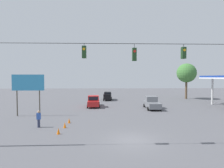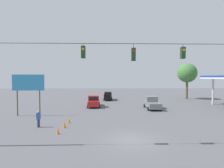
# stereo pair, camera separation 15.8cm
# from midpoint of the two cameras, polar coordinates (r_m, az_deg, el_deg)

# --- Properties ---
(ground_plane) EXTENTS (140.00, 140.00, 0.00)m
(ground_plane) POSITION_cam_midpoint_polar(r_m,az_deg,el_deg) (16.10, 6.28, -17.76)
(ground_plane) COLOR #56565B
(overhead_signal_span) EXTENTS (23.07, 0.38, 8.68)m
(overhead_signal_span) POSITION_cam_midpoint_polar(r_m,az_deg,el_deg) (14.15, 6.88, 2.01)
(overhead_signal_span) COLOR #939399
(overhead_signal_span) RESTS_ON ground_plane
(sedan_black_withflow_deep) EXTENTS (2.12, 4.52, 1.95)m
(sedan_black_withflow_deep) POSITION_cam_midpoint_polar(r_m,az_deg,el_deg) (41.98, -1.55, -3.88)
(sedan_black_withflow_deep) COLOR black
(sedan_black_withflow_deep) RESTS_ON ground_plane
(pickup_truck_grey_oncoming_far) EXTENTS (2.33, 5.11, 2.12)m
(pickup_truck_grey_oncoming_far) POSITION_cam_midpoint_polar(r_m,az_deg,el_deg) (31.33, 12.71, -6.10)
(pickup_truck_grey_oncoming_far) COLOR slate
(pickup_truck_grey_oncoming_far) RESTS_ON ground_plane
(pickup_truck_red_withflow_far) EXTENTS (2.48, 5.18, 2.12)m
(pickup_truck_red_withflow_far) POSITION_cam_midpoint_polar(r_m,az_deg,el_deg) (32.79, -6.19, -5.69)
(pickup_truck_red_withflow_far) COLOR red
(pickup_truck_red_withflow_far) RESTS_ON ground_plane
(traffic_cone_nearest) EXTENTS (0.31, 0.31, 0.61)m
(traffic_cone_nearest) POSITION_cam_midpoint_polar(r_m,az_deg,el_deg) (18.21, -17.35, -14.44)
(traffic_cone_nearest) COLOR orange
(traffic_cone_nearest) RESTS_ON ground_plane
(traffic_cone_second) EXTENTS (0.31, 0.31, 0.61)m
(traffic_cone_second) POSITION_cam_midpoint_polar(r_m,az_deg,el_deg) (20.11, -15.39, -12.81)
(traffic_cone_second) COLOR orange
(traffic_cone_second) RESTS_ON ground_plane
(traffic_cone_third) EXTENTS (0.31, 0.31, 0.61)m
(traffic_cone_third) POSITION_cam_midpoint_polar(r_m,az_deg,el_deg) (21.99, -14.04, -11.49)
(traffic_cone_third) COLOR orange
(traffic_cone_third) RESTS_ON ground_plane
(roadside_billboard) EXTENTS (4.49, 0.16, 5.87)m
(roadside_billboard) POSITION_cam_midpoint_polar(r_m,az_deg,el_deg) (27.35, -25.87, -0.37)
(roadside_billboard) COLOR #4C473D
(roadside_billboard) RESTS_ON ground_plane
(pedestrian) EXTENTS (0.40, 0.28, 1.86)m
(pedestrian) POSITION_cam_midpoint_polar(r_m,az_deg,el_deg) (21.07, -23.03, -10.41)
(pedestrian) COLOR #2D334C
(pedestrian) RESTS_ON ground_plane
(tree_horizon_left) EXTENTS (4.78, 4.78, 8.95)m
(tree_horizon_left) POSITION_cam_midpoint_polar(r_m,az_deg,el_deg) (47.88, 23.05, 3.29)
(tree_horizon_left) COLOR brown
(tree_horizon_left) RESTS_ON ground_plane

